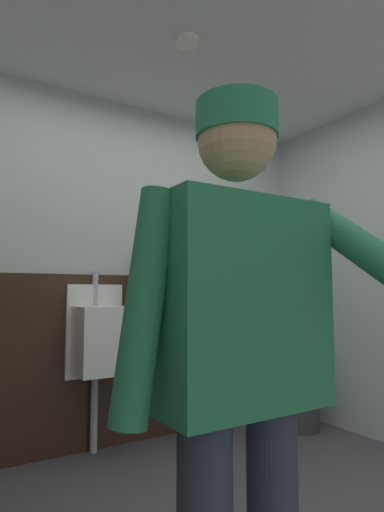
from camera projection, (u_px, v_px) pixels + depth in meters
The scene contains 8 objects.
wall_back at pixel (113, 268), 3.14m from camera, with size 3.98×0.12×2.55m, color silver.
wainscot_band_back at pixel (116, 359), 3.02m from camera, with size 3.38×0.03×1.22m, color #382319.
downlight_far at pixel (188, 42), 2.38m from camera, with size 0.14×0.14×0.03m, color white.
urinal_left at pixel (100, 339), 2.82m from camera, with size 0.40×0.34×1.24m.
urinal_middle at pixel (193, 333), 3.21m from camera, with size 0.40×0.34×1.24m.
privacy_divider_panel at pixel (154, 312), 2.97m from camera, with size 0.04×0.40×0.90m, color #4C4C51.
person at pixel (241, 345), 1.09m from camera, with size 0.68×0.60×1.62m.
trash_bin at pixel (299, 393), 3.33m from camera, with size 0.31×0.31×0.56m, color #38383D.
Camera 1 is at (-1.15, -1.41, 1.10)m, focal length 28.99 mm.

